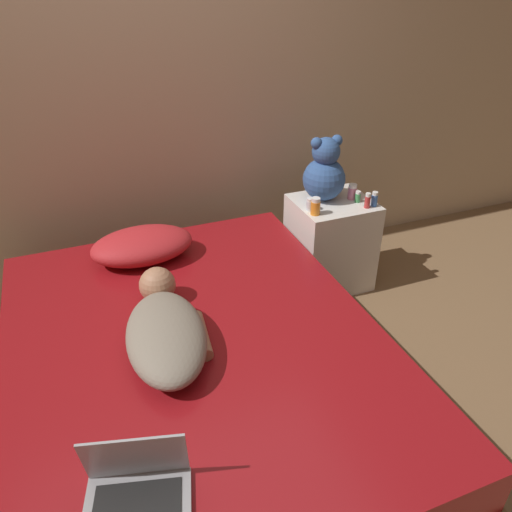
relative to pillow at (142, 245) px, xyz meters
The scene contains 14 objects.
ground_plane 0.91m from the pillow, 83.86° to the right, with size 12.00×12.00×0.00m, color brown.
wall_back 0.95m from the pillow, 82.08° to the left, with size 8.00×0.06×2.60m.
bed 0.80m from the pillow, 83.86° to the right, with size 1.59×2.04×0.46m.
nightstand 1.19m from the pillow, ahead, with size 0.47×0.42×0.58m.
pillow is the anchor object (origin of this frame).
person_lying 0.72m from the pillow, 92.95° to the right, with size 0.39×0.77×0.17m.
laptop 1.41m from the pillow, 101.30° to the right, with size 0.36×0.29×0.23m.
teddy_bear 1.15m from the pillow, ahead, with size 0.26×0.26×0.39m.
bottle_pink 1.29m from the pillow, ahead, with size 0.05×0.05×0.09m.
bottle_green 1.30m from the pillow, ahead, with size 0.03×0.03×0.07m.
bottle_red 1.31m from the pillow, ahead, with size 0.03×0.03×0.09m.
bottle_clear 0.98m from the pillow, ahead, with size 0.05×0.05×0.07m.
bottle_blue 1.37m from the pillow, ahead, with size 0.04×0.04×0.09m.
bottle_orange 0.99m from the pillow, ahead, with size 0.05×0.05×0.10m.
Camera 1 is at (-0.36, -1.62, 1.85)m, focal length 35.00 mm.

